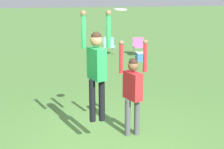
{
  "coord_description": "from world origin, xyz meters",
  "views": [
    {
      "loc": [
        -1.21,
        -5.35,
        2.91
      ],
      "look_at": [
        0.2,
        0.61,
        1.3
      ],
      "focal_mm": 50.0,
      "sensor_mm": 36.0,
      "label": 1
    }
  ],
  "objects_px": {
    "person_jumping": "(97,65)",
    "camping_chair_2": "(139,45)",
    "frisbee": "(120,9)",
    "person_defending": "(133,87)",
    "cooler_box": "(141,57)",
    "camping_chair_1": "(109,44)"
  },
  "relations": [
    {
      "from": "camping_chair_2",
      "to": "cooler_box",
      "type": "height_order",
      "value": "camping_chair_2"
    },
    {
      "from": "person_jumping",
      "to": "cooler_box",
      "type": "distance_m",
      "value": 8.09
    },
    {
      "from": "frisbee",
      "to": "camping_chair_2",
      "type": "height_order",
      "value": "frisbee"
    },
    {
      "from": "person_jumping",
      "to": "camping_chair_2",
      "type": "height_order",
      "value": "person_jumping"
    },
    {
      "from": "person_jumping",
      "to": "camping_chair_2",
      "type": "distance_m",
      "value": 9.28
    },
    {
      "from": "person_jumping",
      "to": "person_defending",
      "type": "xyz_separation_m",
      "value": [
        0.79,
        0.27,
        -0.56
      ]
    },
    {
      "from": "person_jumping",
      "to": "camping_chair_2",
      "type": "bearing_deg",
      "value": -41.86
    },
    {
      "from": "person_jumping",
      "to": "camping_chair_1",
      "type": "bearing_deg",
      "value": -32.98
    },
    {
      "from": "camping_chair_1",
      "to": "camping_chair_2",
      "type": "height_order",
      "value": "camping_chair_2"
    },
    {
      "from": "person_defending",
      "to": "camping_chair_2",
      "type": "distance_m",
      "value": 8.69
    },
    {
      "from": "person_defending",
      "to": "frisbee",
      "type": "relative_size",
      "value": 8.13
    },
    {
      "from": "person_defending",
      "to": "cooler_box",
      "type": "xyz_separation_m",
      "value": [
        2.51,
        6.98,
        -0.87
      ]
    },
    {
      "from": "person_jumping",
      "to": "camping_chair_1",
      "type": "xyz_separation_m",
      "value": [
        2.33,
        9.19,
        -1.16
      ]
    },
    {
      "from": "person_defending",
      "to": "frisbee",
      "type": "bearing_deg",
      "value": -93.25
    },
    {
      "from": "frisbee",
      "to": "camping_chair_2",
      "type": "bearing_deg",
      "value": 69.39
    },
    {
      "from": "person_defending",
      "to": "cooler_box",
      "type": "height_order",
      "value": "person_defending"
    },
    {
      "from": "person_jumping",
      "to": "camping_chair_2",
      "type": "xyz_separation_m",
      "value": [
        3.61,
        8.47,
        -1.11
      ]
    },
    {
      "from": "camping_chair_1",
      "to": "cooler_box",
      "type": "relative_size",
      "value": 2.09
    },
    {
      "from": "person_defending",
      "to": "camping_chair_1",
      "type": "xyz_separation_m",
      "value": [
        1.54,
        8.92,
        -0.6
      ]
    },
    {
      "from": "camping_chair_2",
      "to": "cooler_box",
      "type": "relative_size",
      "value": 2.19
    },
    {
      "from": "frisbee",
      "to": "camping_chair_1",
      "type": "height_order",
      "value": "frisbee"
    },
    {
      "from": "person_defending",
      "to": "frisbee",
      "type": "distance_m",
      "value": 1.58
    }
  ]
}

